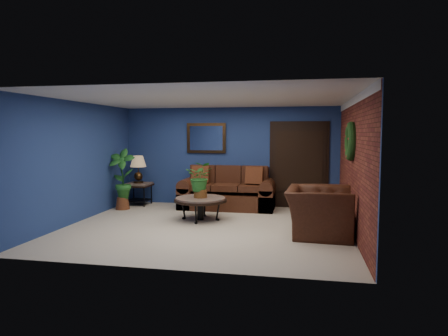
% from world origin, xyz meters
% --- Properties ---
extents(floor, '(5.50, 5.50, 0.00)m').
position_xyz_m(floor, '(0.00, 0.00, 0.00)').
color(floor, beige).
rests_on(floor, ground).
extents(wall_back, '(5.50, 0.04, 2.50)m').
position_xyz_m(wall_back, '(0.00, 2.50, 1.25)').
color(wall_back, navy).
rests_on(wall_back, ground).
extents(wall_left, '(0.04, 5.00, 2.50)m').
position_xyz_m(wall_left, '(-2.75, 0.00, 1.25)').
color(wall_left, navy).
rests_on(wall_left, ground).
extents(wall_right_brick, '(0.04, 5.00, 2.50)m').
position_xyz_m(wall_right_brick, '(2.75, 0.00, 1.25)').
color(wall_right_brick, maroon).
rests_on(wall_right_brick, ground).
extents(ceiling, '(5.50, 5.00, 0.02)m').
position_xyz_m(ceiling, '(0.00, 0.00, 2.50)').
color(ceiling, silver).
rests_on(ceiling, wall_back).
extents(crown_molding, '(0.03, 5.00, 0.14)m').
position_xyz_m(crown_molding, '(2.72, 0.00, 2.43)').
color(crown_molding, white).
rests_on(crown_molding, wall_right_brick).
extents(wall_mirror, '(1.02, 0.06, 0.77)m').
position_xyz_m(wall_mirror, '(-0.60, 2.46, 1.72)').
color(wall_mirror, '#412914').
rests_on(wall_mirror, wall_back).
extents(closet_door, '(1.44, 0.06, 2.18)m').
position_xyz_m(closet_door, '(1.75, 2.47, 1.05)').
color(closet_door, black).
rests_on(closet_door, wall_back).
extents(wreath, '(0.16, 0.72, 0.72)m').
position_xyz_m(wreath, '(2.69, 0.05, 1.70)').
color(wreath, black).
rests_on(wreath, wall_right_brick).
extents(sofa, '(2.30, 1.00, 1.04)m').
position_xyz_m(sofa, '(0.03, 2.09, 0.34)').
color(sofa, '#452113').
rests_on(sofa, ground).
extents(coffee_table, '(1.12, 1.12, 0.48)m').
position_xyz_m(coffee_table, '(-0.29, 0.62, 0.42)').
color(coffee_table, '#4E4844').
rests_on(coffee_table, ground).
extents(end_table, '(0.62, 0.62, 0.57)m').
position_xyz_m(end_table, '(-2.30, 2.05, 0.44)').
color(end_table, '#4E4844').
rests_on(end_table, ground).
extents(table_lamp, '(0.41, 0.41, 0.68)m').
position_xyz_m(table_lamp, '(-2.30, 2.05, 1.01)').
color(table_lamp, '#412914').
rests_on(table_lamp, end_table).
extents(side_chair, '(0.43, 0.43, 0.93)m').
position_xyz_m(side_chair, '(0.30, 2.12, 0.53)').
color(side_chair, brown).
rests_on(side_chair, ground).
extents(armchair, '(1.24, 1.40, 0.86)m').
position_xyz_m(armchair, '(2.15, -0.19, 0.43)').
color(armchair, '#452113').
rests_on(armchair, ground).
extents(coffee_plant, '(0.58, 0.50, 0.76)m').
position_xyz_m(coffee_plant, '(-0.29, 0.62, 0.90)').
color(coffee_plant, brown).
rests_on(coffee_plant, coffee_table).
extents(floor_plant, '(0.39, 0.35, 0.74)m').
position_xyz_m(floor_plant, '(2.35, 1.31, 0.37)').
color(floor_plant, brown).
rests_on(floor_plant, ground).
extents(tall_plant, '(0.66, 0.45, 1.48)m').
position_xyz_m(tall_plant, '(-2.45, 1.41, 0.80)').
color(tall_plant, brown).
rests_on(tall_plant, ground).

